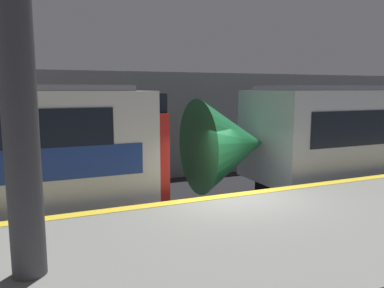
% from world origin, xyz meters
% --- Properties ---
extents(ground_plane, '(120.00, 120.00, 0.00)m').
position_xyz_m(ground_plane, '(0.00, 0.00, 0.00)').
color(ground_plane, black).
extents(platform, '(40.00, 4.51, 1.10)m').
position_xyz_m(platform, '(0.00, -2.25, 0.55)').
color(platform, slate).
rests_on(platform, ground).
extents(station_rear_barrier, '(50.00, 0.15, 4.23)m').
position_xyz_m(station_rear_barrier, '(0.00, 6.37, 2.12)').
color(station_rear_barrier, gray).
rests_on(station_rear_barrier, ground).
extents(support_pillar_near, '(0.44, 0.44, 3.85)m').
position_xyz_m(support_pillar_near, '(-4.40, -2.38, 3.02)').
color(support_pillar_near, '#47474C').
rests_on(support_pillar_near, platform).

